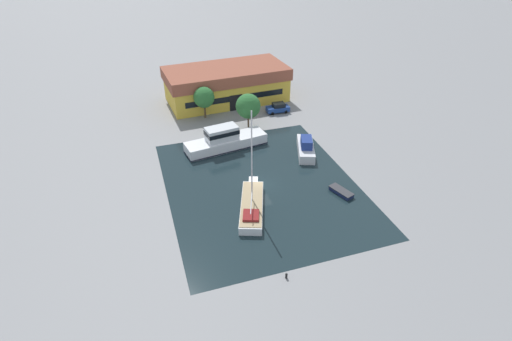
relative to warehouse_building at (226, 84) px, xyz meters
name	(u,v)px	position (x,y,z in m)	size (l,w,h in m)	color
ground_plane	(261,186)	(-3.05, -29.83, -3.22)	(440.00, 440.00, 0.00)	gray
water_canal	(261,186)	(-3.05, -29.83, -3.22)	(24.42, 30.33, 0.01)	#19282D
warehouse_building	(226,84)	(0.00, 0.00, 0.00)	(23.27, 12.41, 6.36)	gold
quay_tree_near_building	(248,106)	(0.47, -12.56, 0.55)	(4.13, 4.13, 5.85)	brown
quay_tree_by_water	(204,97)	(-5.71, -6.68, 0.58)	(3.64, 3.64, 5.64)	brown
parked_car	(278,108)	(7.33, -8.59, -2.34)	(4.17, 1.98, 1.78)	navy
sailboat_moored	(252,205)	(-5.77, -34.26, -2.58)	(5.63, 10.57, 12.80)	white
motor_cruiser	(225,141)	(-5.09, -18.49, -1.90)	(13.06, 5.36, 3.66)	white
small_dinghy	(341,192)	(6.16, -34.72, -2.93)	(2.32, 3.60, 0.55)	#19234C
cabin_boat	(306,147)	(6.04, -23.76, -2.25)	(4.53, 7.39, 2.69)	silver
mooring_bollard	(286,276)	(-5.84, -45.78, -2.89)	(0.25, 0.25, 0.62)	black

